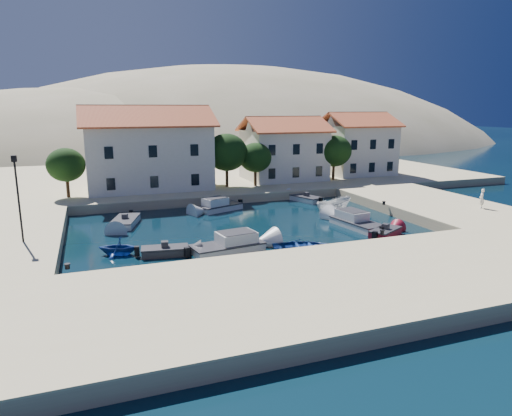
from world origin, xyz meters
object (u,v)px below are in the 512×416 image
Objects in this scene: cabin_cruiser_east at (357,222)px; rowboat_south at (302,250)px; building_mid at (284,148)px; pedestrian at (482,199)px; boat_east at (333,213)px; building_right at (357,143)px; lamppost at (18,191)px; building_left at (148,147)px; cabin_cruiser_south at (227,246)px.

rowboat_south is at bearing 112.04° from cabin_cruiser_east.
building_mid is 29.22m from rowboat_south.
building_mid is at bearing -106.76° from pedestrian.
cabin_cruiser_east is 5.84m from boat_east.
building_right is 24.90m from pedestrian.
building_mid is 1.11× the size of building_right.
lamppost is at bearing 86.67° from rowboat_south.
pedestrian is (20.60, 3.30, 1.94)m from rowboat_south.
lamppost is 20.81m from rowboat_south.
rowboat_south is (19.38, -5.90, -4.75)m from lamppost.
rowboat_south is (-22.12, -27.90, -5.47)m from building_right.
rowboat_south is 0.99× the size of boat_east.
boat_east reaches higher than rowboat_south.
pedestrian is (28.48, -22.60, -3.99)m from building_left.
building_left is 27.03m from cabin_cruiser_east.
cabin_cruiser_east is (15.41, -21.52, -5.46)m from building_left.
rowboat_south is at bearing -128.41° from building_right.
building_left is 7.80× the size of pedestrian.
building_left is at bearing 31.46° from boat_east.
boat_east is (16.30, -15.77, -5.94)m from building_left.
building_left reaches higher than building_right.
pedestrian reaches higher than rowboat_south.
cabin_cruiser_south is 5.58m from rowboat_south.
cabin_cruiser_east reaches higher than boat_east.
building_right is 1.68× the size of cabin_cruiser_east.
cabin_cruiser_south is (14.05, -4.30, -4.28)m from lamppost.
cabin_cruiser_east is at bearing -121.81° from building_right.
lamppost is at bearing 84.17° from boat_east.
building_left is at bearing 87.61° from cabin_cruiser_south.
lamppost reaches higher than boat_east.
building_mid reaches higher than boat_east.
rowboat_south is 8.73m from cabin_cruiser_east.
building_left is 3.34× the size of boat_east.
cabin_cruiser_south is at bearing -84.01° from building_left.
pedestrian is at bearing -38.44° from building_left.
pedestrian is at bearing -67.27° from rowboat_south.
boat_east is (-1.70, -16.77, -5.22)m from building_mid.
pedestrian is (-1.52, -24.60, -3.53)m from building_right.
pedestrian is at bearing -66.06° from building_mid.
rowboat_south is at bearing -16.95° from lamppost.
cabin_cruiser_south is at bearing 107.35° from boat_east.
building_right is 2.17× the size of rowboat_south.
building_right reaches higher than building_mid.
building_left is 3.38× the size of rowboat_south.
building_right is 46.98m from lamppost.
building_mid is 2.41× the size of rowboat_south.
pedestrian is at bearing -102.88° from cabin_cruiser_east.
building_left reaches higher than rowboat_south.
building_mid is 5.57× the size of pedestrian.
pedestrian reaches higher than cabin_cruiser_east.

